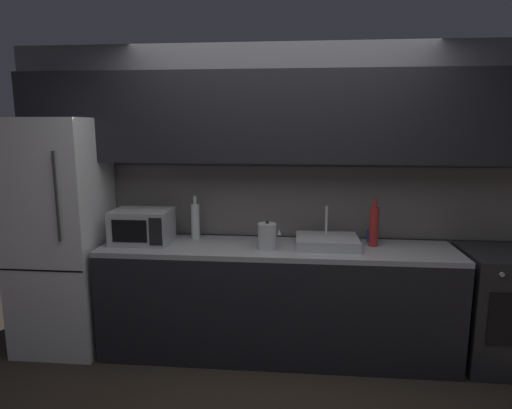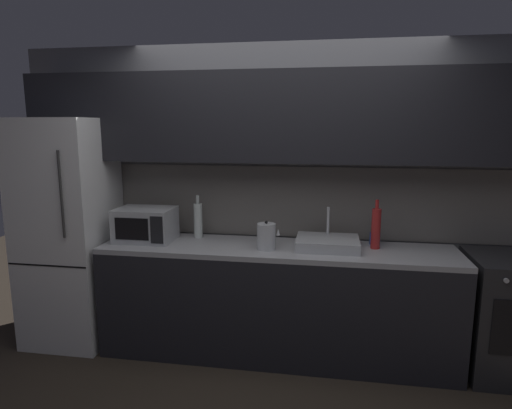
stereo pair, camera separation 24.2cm
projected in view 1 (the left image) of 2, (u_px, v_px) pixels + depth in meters
The scene contains 10 objects.
back_wall at pixel (279, 161), 3.60m from camera, with size 4.52×0.44×2.50m.
counter_run at pixel (276, 300), 3.51m from camera, with size 2.78×0.60×0.90m.
refrigerator at pixel (62, 235), 3.58m from camera, with size 0.68×0.69×1.90m.
oven_range at pixel (501, 309), 3.35m from camera, with size 0.60×0.62×0.90m.
microwave at pixel (142, 226), 3.52m from camera, with size 0.46×0.35×0.27m.
sink_basin at pixel (327, 242), 3.42m from camera, with size 0.48×0.38×0.30m.
kettle at pixel (267, 236), 3.34m from camera, with size 0.18×0.14×0.22m.
wine_bottle_clear at pixel (195, 221), 3.64m from camera, with size 0.07×0.07×0.36m.
wine_bottle_red at pixel (374, 226), 3.41m from camera, with size 0.07×0.07×0.38m.
mug_blue at pixel (372, 236), 3.55m from camera, with size 0.08×0.08×0.10m, color #234299.
Camera 1 is at (0.15, -2.41, 1.84)m, focal length 30.63 mm.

